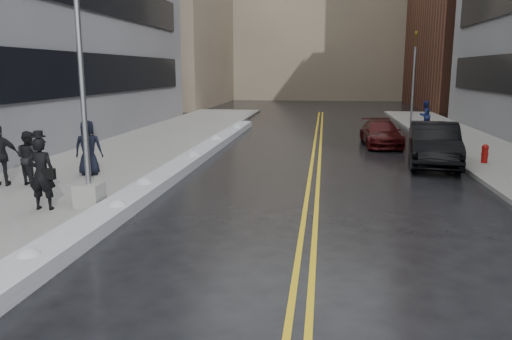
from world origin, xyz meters
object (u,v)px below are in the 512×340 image
(pedestrian_b, at_px, (29,158))
(car_black, at_px, (434,144))
(pedestrian_c, at_px, (88,148))
(pedestrian_fedora, at_px, (42,174))
(car_maroon, at_px, (381,133))
(lamppost, at_px, (84,116))
(fire_hydrant, at_px, (485,153))
(pedestrian_d, at_px, (0,156))
(traffic_signal, at_px, (414,75))
(pedestrian_east, at_px, (425,115))

(pedestrian_b, relative_size, car_black, 0.33)
(pedestrian_c, xyz_separation_m, car_black, (12.21, 4.24, -0.25))
(pedestrian_b, bearing_deg, pedestrian_c, -97.25)
(pedestrian_fedora, bearing_deg, car_black, -148.71)
(pedestrian_c, relative_size, car_maroon, 0.44)
(lamppost, bearing_deg, pedestrian_b, 144.49)
(pedestrian_fedora, bearing_deg, car_maroon, -131.73)
(car_maroon, bearing_deg, fire_hydrant, -58.41)
(lamppost, distance_m, pedestrian_d, 4.41)
(pedestrian_fedora, height_order, pedestrian_d, pedestrian_d)
(pedestrian_fedora, relative_size, pedestrian_c, 1.00)
(traffic_signal, relative_size, pedestrian_b, 3.54)
(pedestrian_fedora, xyz_separation_m, pedestrian_c, (-0.81, 4.24, 0.00))
(pedestrian_c, height_order, car_black, pedestrian_c)
(pedestrian_d, height_order, car_black, pedestrian_d)
(pedestrian_c, relative_size, car_black, 0.37)
(lamppost, height_order, pedestrian_east, lamppost)
(pedestrian_fedora, distance_m, pedestrian_d, 3.57)
(lamppost, xyz_separation_m, fire_hydrant, (12.30, 8.00, -1.98))
(lamppost, relative_size, pedestrian_d, 4.01)
(pedestrian_fedora, bearing_deg, traffic_signal, -125.06)
(lamppost, bearing_deg, pedestrian_east, 57.84)
(fire_hydrant, distance_m, pedestrian_c, 14.76)
(pedestrian_c, distance_m, pedestrian_east, 20.90)
(car_black, bearing_deg, traffic_signal, 91.56)
(pedestrian_fedora, relative_size, car_black, 0.37)
(pedestrian_b, bearing_deg, traffic_signal, -99.27)
(lamppost, xyz_separation_m, car_black, (10.38, 8.01, -1.70))
(car_maroon, bearing_deg, pedestrian_east, 60.10)
(pedestrian_d, bearing_deg, pedestrian_fedora, 119.38)
(car_maroon, bearing_deg, pedestrian_c, -142.06)
(fire_hydrant, relative_size, car_maroon, 0.17)
(pedestrian_east, bearing_deg, pedestrian_fedora, 19.03)
(lamppost, bearing_deg, car_black, 37.66)
(fire_hydrant, xyz_separation_m, pedestrian_fedora, (-13.32, -8.47, 0.54))
(traffic_signal, height_order, pedestrian_c, traffic_signal)
(pedestrian_d, bearing_deg, car_black, -176.81)
(traffic_signal, bearing_deg, fire_hydrant, -87.95)
(lamppost, height_order, pedestrian_fedora, lamppost)
(fire_hydrant, xyz_separation_m, pedestrian_d, (-16.05, -6.16, 0.55))
(pedestrian_c, relative_size, pedestrian_east, 1.09)
(pedestrian_d, height_order, pedestrian_east, pedestrian_d)
(traffic_signal, bearing_deg, pedestrian_fedora, -119.70)
(traffic_signal, distance_m, pedestrian_c, 22.88)
(pedestrian_fedora, bearing_deg, pedestrian_d, -45.57)
(pedestrian_c, bearing_deg, car_black, -173.54)
(fire_hydrant, height_order, pedestrian_east, pedestrian_east)
(pedestrian_b, height_order, car_maroon, pedestrian_b)
(fire_hydrant, relative_size, pedestrian_d, 0.38)
(pedestrian_c, bearing_deg, traffic_signal, -139.47)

